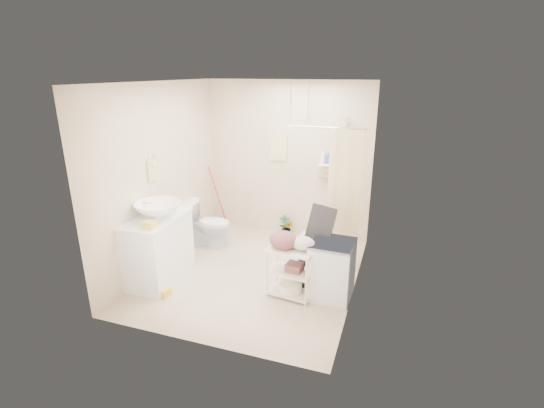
% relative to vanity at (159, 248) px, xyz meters
% --- Properties ---
extents(floor, '(3.20, 3.20, 0.00)m').
position_rel_vanity_xyz_m(floor, '(1.16, 0.55, -0.45)').
color(floor, '#C9B496').
rests_on(floor, ground).
extents(ceiling, '(2.80, 3.20, 0.04)m').
position_rel_vanity_xyz_m(ceiling, '(1.16, 0.55, 2.15)').
color(ceiling, silver).
rests_on(ceiling, ground).
extents(wall_back, '(2.80, 0.04, 2.60)m').
position_rel_vanity_xyz_m(wall_back, '(1.16, 2.15, 0.85)').
color(wall_back, beige).
rests_on(wall_back, ground).
extents(wall_front, '(2.80, 0.04, 2.60)m').
position_rel_vanity_xyz_m(wall_front, '(1.16, -1.05, 0.85)').
color(wall_front, beige).
rests_on(wall_front, ground).
extents(wall_left, '(0.04, 3.20, 2.60)m').
position_rel_vanity_xyz_m(wall_left, '(-0.24, 0.55, 0.85)').
color(wall_left, beige).
rests_on(wall_left, ground).
extents(wall_right, '(0.04, 3.20, 2.60)m').
position_rel_vanity_xyz_m(wall_right, '(2.56, 0.55, 0.85)').
color(wall_right, beige).
rests_on(wall_right, ground).
extents(vanity, '(0.62, 1.05, 0.91)m').
position_rel_vanity_xyz_m(vanity, '(0.00, 0.00, 0.00)').
color(vanity, silver).
rests_on(vanity, ground).
extents(sink, '(0.65, 0.65, 0.21)m').
position_rel_vanity_xyz_m(sink, '(0.05, 0.00, 0.56)').
color(sink, white).
rests_on(sink, vanity).
extents(counter_basket, '(0.16, 0.13, 0.09)m').
position_rel_vanity_xyz_m(counter_basket, '(0.15, -0.34, 0.50)').
color(counter_basket, '#E1BB4B').
rests_on(counter_basket, vanity).
extents(floor_basket, '(0.28, 0.23, 0.13)m').
position_rel_vanity_xyz_m(floor_basket, '(0.27, -0.37, -0.39)').
color(floor_basket, gold).
rests_on(floor_basket, ground).
extents(toilet, '(0.78, 0.49, 0.76)m').
position_rel_vanity_xyz_m(toilet, '(0.12, 1.18, -0.07)').
color(toilet, silver).
rests_on(toilet, ground).
extents(mop, '(0.14, 0.14, 1.12)m').
position_rel_vanity_xyz_m(mop, '(-0.14, 2.04, 0.11)').
color(mop, red).
rests_on(mop, ground).
extents(potted_plant_a, '(0.22, 0.19, 0.35)m').
position_rel_vanity_xyz_m(potted_plant_a, '(1.16, 2.02, -0.28)').
color(potted_plant_a, brown).
rests_on(potted_plant_a, ground).
extents(potted_plant_b, '(0.19, 0.16, 0.30)m').
position_rel_vanity_xyz_m(potted_plant_b, '(1.24, 1.97, -0.30)').
color(potted_plant_b, '#964A24').
rests_on(potted_plant_b, ground).
extents(hanging_towel, '(0.28, 0.03, 0.42)m').
position_rel_vanity_xyz_m(hanging_towel, '(1.01, 2.13, 1.05)').
color(hanging_towel, beige).
rests_on(hanging_towel, wall_back).
extents(towel_ring, '(0.04, 0.22, 0.34)m').
position_rel_vanity_xyz_m(towel_ring, '(-0.22, 0.35, 1.02)').
color(towel_ring, '#D7C581').
rests_on(towel_ring, wall_left).
extents(tp_holder, '(0.08, 0.12, 0.14)m').
position_rel_vanity_xyz_m(tp_holder, '(-0.20, 0.60, 0.27)').
color(tp_holder, white).
rests_on(tp_holder, wall_left).
extents(shower, '(1.10, 1.10, 2.10)m').
position_rel_vanity_xyz_m(shower, '(2.01, 1.60, 0.60)').
color(shower, white).
rests_on(shower, ground).
extents(shampoo_bottle_a, '(0.10, 0.10, 0.23)m').
position_rel_vanity_xyz_m(shampoo_bottle_a, '(1.78, 2.07, 0.98)').
color(shampoo_bottle_a, white).
rests_on(shampoo_bottle_a, shower).
extents(shampoo_bottle_b, '(0.08, 0.09, 0.17)m').
position_rel_vanity_xyz_m(shampoo_bottle_b, '(1.87, 2.05, 0.95)').
color(shampoo_bottle_b, '#3954AC').
rests_on(shampoo_bottle_b, shower).
extents(washing_machine, '(0.53, 0.55, 0.75)m').
position_rel_vanity_xyz_m(washing_machine, '(2.30, 0.32, -0.08)').
color(washing_machine, silver).
rests_on(washing_machine, ground).
extents(laundry_rack, '(0.61, 0.40, 0.78)m').
position_rel_vanity_xyz_m(laundry_rack, '(1.81, 0.16, -0.06)').
color(laundry_rack, silver).
rests_on(laundry_rack, ground).
extents(ironing_board, '(0.33, 0.12, 1.15)m').
position_rel_vanity_xyz_m(ironing_board, '(2.04, 0.45, 0.12)').
color(ironing_board, black).
rests_on(ironing_board, ground).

